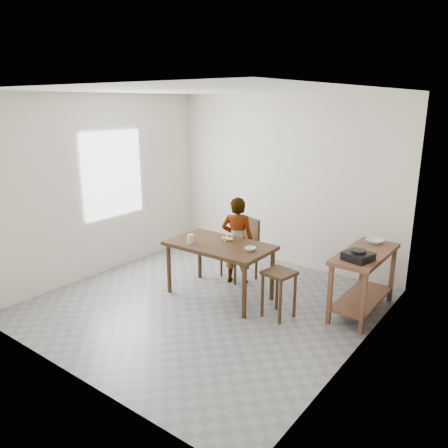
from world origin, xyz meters
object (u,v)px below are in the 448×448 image
Objects in this scene: child at (237,241)px; prep_counter at (363,282)px; dining_table at (220,270)px; stool at (279,294)px; dining_chair at (239,249)px.

prep_counter is at bearing 162.73° from child.
dining_table reaches higher than stool.
stool is at bearing -135.84° from prep_counter.
child is at bearing -41.80° from dining_chair.
dining_chair is 1.53× the size of stool.
child is 1.40× the size of dining_chair.
dining_chair reaches higher than prep_counter.
prep_counter is 0.93× the size of child.
dining_table is at bearing -157.85° from prep_counter.
stool is at bearing -12.02° from dining_chair.
prep_counter is at bearing 44.16° from stool.
dining_table is 0.70m from dining_chair.
dining_table is 1.53× the size of dining_chair.
child is at bearing 150.83° from stool.
child is 0.25m from dining_chair.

